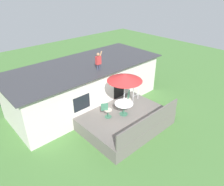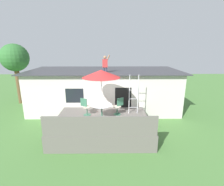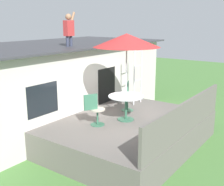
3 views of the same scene
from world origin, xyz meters
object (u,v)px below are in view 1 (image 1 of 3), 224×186
(patio_chair_left, at_px, (107,110))
(patio_chair_right, at_px, (128,99))
(patio_table, at_px, (124,106))
(patio_umbrella, at_px, (125,77))
(person_figure, at_px, (98,60))
(step_ladder, at_px, (136,85))

(patio_chair_left, xyz_separation_m, patio_chair_right, (1.78, 0.06, 0.00))
(patio_table, distance_m, patio_umbrella, 1.76)
(patio_umbrella, xyz_separation_m, person_figure, (0.13, 2.34, 0.32))
(patio_chair_right, bearing_deg, patio_chair_left, -27.97)
(patio_table, height_order, person_figure, person_figure)
(step_ladder, bearing_deg, patio_chair_right, -171.18)
(patio_table, height_order, step_ladder, step_ladder)
(person_figure, bearing_deg, patio_table, -93.25)
(step_ladder, bearing_deg, patio_umbrella, -159.71)
(person_figure, relative_size, patio_chair_left, 1.21)
(person_figure, xyz_separation_m, patio_chair_left, (-1.03, -1.89, -2.21))
(patio_umbrella, xyz_separation_m, patio_chair_left, (-0.90, 0.45, -1.89))
(patio_table, bearing_deg, step_ladder, 20.29)
(patio_umbrella, relative_size, step_ladder, 1.15)
(step_ladder, distance_m, person_figure, 2.81)
(step_ladder, distance_m, patio_chair_right, 1.07)
(patio_table, distance_m, patio_chair_left, 1.01)
(person_figure, relative_size, patio_chair_right, 1.21)
(patio_table, relative_size, person_figure, 0.94)
(person_figure, bearing_deg, patio_chair_left, -118.58)
(person_figure, height_order, patio_chair_left, person_figure)
(patio_umbrella, height_order, patio_chair_right, patio_umbrella)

